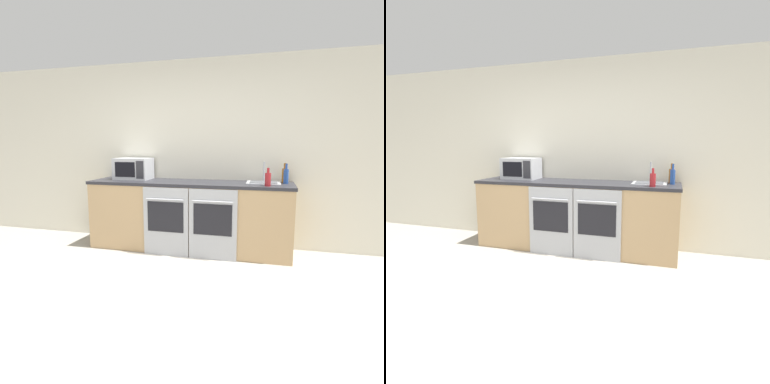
{
  "view_description": "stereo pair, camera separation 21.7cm",
  "coord_description": "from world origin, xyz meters",
  "views": [
    {
      "loc": [
        1.02,
        -1.9,
        1.42
      ],
      "look_at": [
        0.04,
        1.98,
        0.8
      ],
      "focal_mm": 28.0,
      "sensor_mm": 36.0,
      "label": 1
    },
    {
      "loc": [
        1.23,
        -1.84,
        1.42
      ],
      "look_at": [
        0.04,
        1.98,
        0.8
      ],
      "focal_mm": 28.0,
      "sensor_mm": 36.0,
      "label": 2
    }
  ],
  "objects": [
    {
      "name": "counter_back",
      "position": [
        0.0,
        1.98,
        0.47
      ],
      "size": [
        2.73,
        0.65,
        0.94
      ],
      "color": "tan",
      "rests_on": "ground_plane"
    },
    {
      "name": "wall_back",
      "position": [
        0.0,
        2.32,
        1.3
      ],
      "size": [
        10.0,
        0.06,
        2.6
      ],
      "color": "silver",
      "rests_on": "ground_plane"
    },
    {
      "name": "ground_plane",
      "position": [
        0.0,
        0.0,
        0.0
      ],
      "size": [
        16.0,
        16.0,
        0.0
      ],
      "primitive_type": "plane",
      "color": "gray"
    },
    {
      "name": "bottle_blue",
      "position": [
        1.25,
        2.07,
        1.04
      ],
      "size": [
        0.06,
        0.06,
        0.26
      ],
      "color": "#234793",
      "rests_on": "counter_back"
    },
    {
      "name": "bottle_amber",
      "position": [
        1.24,
        2.17,
        1.04
      ],
      "size": [
        0.07,
        0.07,
        0.26
      ],
      "color": "#8C5114",
      "rests_on": "counter_back"
    },
    {
      "name": "oven_left",
      "position": [
        -0.22,
        1.65,
        0.45
      ],
      "size": [
        0.6,
        0.06,
        0.89
      ],
      "color": "#A8AAAF",
      "rests_on": "ground_plane"
    },
    {
      "name": "bottle_red",
      "position": [
        1.03,
        1.77,
        1.02
      ],
      "size": [
        0.07,
        0.07,
        0.22
      ],
      "color": "maroon",
      "rests_on": "counter_back"
    },
    {
      "name": "oven_right",
      "position": [
        0.39,
        1.65,
        0.45
      ],
      "size": [
        0.6,
        0.06,
        0.89
      ],
      "color": "#A8AAAF",
      "rests_on": "ground_plane"
    },
    {
      "name": "sink",
      "position": [
        0.98,
        2.02,
        0.95
      ],
      "size": [
        0.42,
        0.37,
        0.27
      ],
      "color": "#A8AAAF",
      "rests_on": "counter_back"
    },
    {
      "name": "microwave",
      "position": [
        -0.85,
        2.07,
        1.09
      ],
      "size": [
        0.5,
        0.37,
        0.3
      ],
      "color": "#B7BABF",
      "rests_on": "counter_back"
    }
  ]
}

